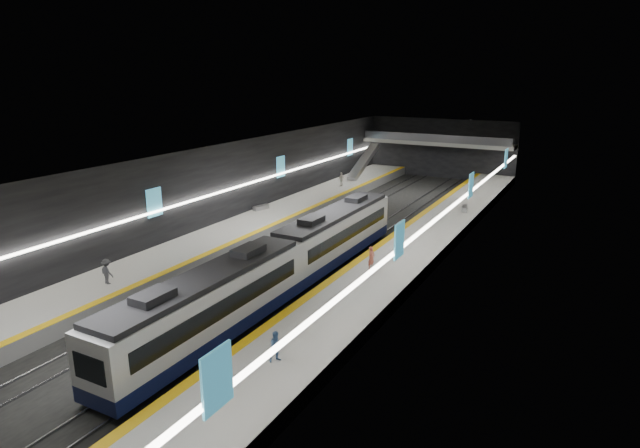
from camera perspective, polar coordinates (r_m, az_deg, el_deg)
The scene contains 24 objects.
ground at distance 44.42m, azimuth -0.23°, elevation -2.62°, with size 70.00×70.00×0.00m, color black.
ceiling at distance 42.54m, azimuth -0.24°, elevation 7.64°, with size 20.00×70.00×0.04m, color beige.
wall_left at distance 48.79m, azimuth -10.62°, elevation 3.68°, with size 0.04×70.00×8.00m, color black.
wall_right at distance 39.64m, azimuth 12.55°, elevation 0.72°, with size 0.04×70.00×8.00m, color black.
wall_back at distance 75.40m, azimuth 12.76°, elevation 7.87°, with size 20.00×0.04×8.00m, color black.
platform_left at distance 48.16m, azimuth -8.09°, elevation -0.67°, with size 5.00×70.00×1.00m, color slate.
tile_surface_left at distance 48.01m, azimuth -8.11°, elevation -0.09°, with size 5.00×70.00×0.02m, color #A5A5A0.
tactile_strip_left at distance 46.78m, azimuth -5.94°, elevation -0.43°, with size 0.60×70.00×0.02m, color #ECB30C.
platform_right at distance 41.38m, azimuth 8.93°, elevation -3.52°, with size 5.00×70.00×1.00m, color slate.
tile_surface_right at distance 41.22m, azimuth 8.96°, elevation -2.85°, with size 5.00×70.00×0.02m, color #A5A5A0.
tactile_strip_right at distance 41.95m, azimuth 6.14°, elevation -2.39°, with size 0.60×70.00×0.02m, color #ECB30C.
rails at distance 44.41m, azimuth -0.23°, elevation -2.55°, with size 6.52×70.00×0.12m.
train at distance 34.97m, azimuth -3.94°, elevation -4.10°, with size 2.69×30.04×3.60m.
ad_posters at distance 44.05m, azimuth 0.39°, elevation 3.30°, with size 19.94×53.50×2.20m.
cove_light_left at distance 48.71m, azimuth -10.42°, elevation 3.43°, with size 0.25×68.60×0.12m, color white.
cove_light_right at distance 39.75m, azimuth 12.25°, elevation 0.48°, with size 0.25×68.60×0.12m, color white.
mezzanine_bridge at distance 73.29m, azimuth 12.36°, elevation 8.48°, with size 20.00×3.00×1.50m.
escalator at distance 69.67m, azimuth 4.66°, elevation 6.64°, with size 1.20×8.00×0.60m, color #99999E.
bench_left_far at distance 53.02m, azimuth -6.32°, elevation 1.75°, with size 0.49×1.77×0.43m, color #99999E.
bench_right_far at distance 54.18m, azimuth 15.16°, elevation 1.60°, with size 0.52×1.86×0.45m, color #99999E.
passenger_right_a at distance 36.98m, azimuth 5.50°, elevation -3.64°, with size 0.59×0.39×1.61m, color #D3644E.
passenger_right_b at distance 25.76m, azimuth -4.66°, elevation -12.93°, with size 0.74×0.58×1.52m, color #5079AF.
passenger_left_a at distance 63.42m, azimuth 2.30°, elevation 4.77°, with size 0.98×0.41×1.68m, color beige.
passenger_left_b at distance 36.93m, azimuth -21.78°, elevation -4.75°, with size 1.08×0.62×1.67m, color #38393F.
Camera 1 is at (20.22, -36.92, 14.22)m, focal length 30.00 mm.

